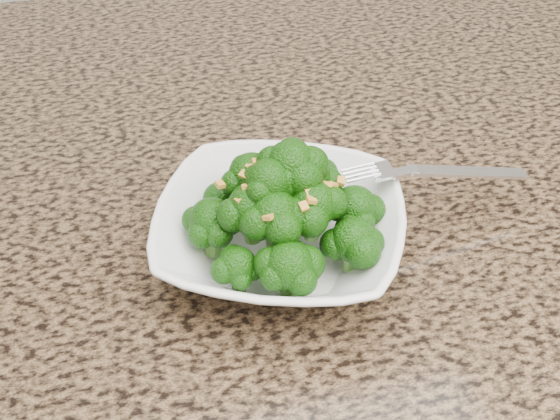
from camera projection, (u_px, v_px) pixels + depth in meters
name	position (u px, v px, depth m)	size (l,w,h in m)	color
granite_counter	(330.00, 185.00, 0.71)	(1.64, 1.04, 0.03)	brown
bowl	(280.00, 232.00, 0.59)	(0.21, 0.21, 0.05)	white
broccoli_pile	(280.00, 176.00, 0.56)	(0.18, 0.18, 0.07)	#144B08
garlic_topping	(280.00, 136.00, 0.53)	(0.11, 0.11, 0.01)	gold
fork	(409.00, 171.00, 0.61)	(0.19, 0.03, 0.01)	silver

